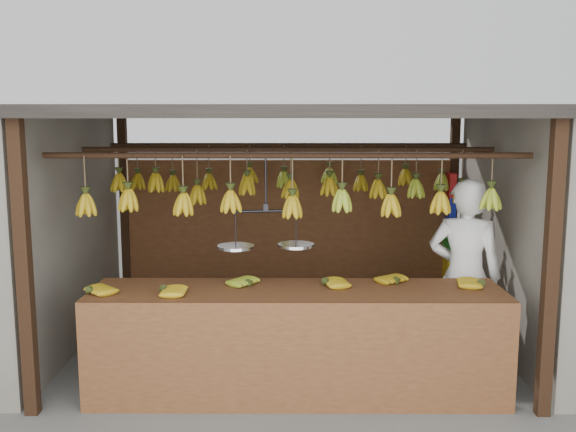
{
  "coord_description": "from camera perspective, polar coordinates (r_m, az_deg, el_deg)",
  "views": [
    {
      "loc": [
        0.03,
        -6.24,
        2.3
      ],
      "look_at": [
        0.0,
        0.3,
        1.3
      ],
      "focal_mm": 40.0,
      "sensor_mm": 36.0,
      "label": 1
    }
  ],
  "objects": [
    {
      "name": "bag_bundles",
      "position": [
        7.94,
        14.19,
        -0.88
      ],
      "size": [
        0.08,
        0.26,
        1.28
      ],
      "color": "red",
      "rests_on": "ground"
    },
    {
      "name": "ground",
      "position": [
        6.66,
        -0.01,
        -11.53
      ],
      "size": [
        80.0,
        80.0,
        0.0
      ],
      "primitive_type": "plane",
      "color": "#5B5B57"
    },
    {
      "name": "vendor",
      "position": [
        6.03,
        15.42,
        -5.19
      ],
      "size": [
        0.74,
        0.59,
        1.78
      ],
      "primitive_type": "imported",
      "rotation": [
        0.0,
        0.0,
        2.85
      ],
      "color": "white",
      "rests_on": "ground"
    },
    {
      "name": "hanging_bananas",
      "position": [
        6.27,
        -0.02,
        2.41
      ],
      "size": [
        3.62,
        2.25,
        0.39
      ],
      "color": "#AC8812",
      "rests_on": "ground"
    },
    {
      "name": "balance_scale",
      "position": [
        5.35,
        -1.96,
        -2.32
      ],
      "size": [
        0.8,
        0.37,
        0.77
      ],
      "color": "black",
      "rests_on": "ground"
    },
    {
      "name": "counter",
      "position": [
        5.27,
        0.79,
        -8.97
      ],
      "size": [
        3.51,
        0.78,
        0.96
      ],
      "color": "brown",
      "rests_on": "ground"
    },
    {
      "name": "stall",
      "position": [
        6.58,
        0.0,
        5.82
      ],
      "size": [
        4.3,
        3.3,
        2.4
      ],
      "color": "black",
      "rests_on": "ground"
    }
  ]
}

